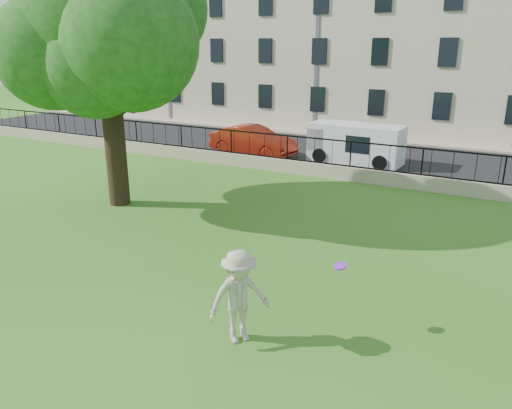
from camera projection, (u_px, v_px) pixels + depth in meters
The scene contains 11 objects.
ground at pixel (184, 297), 11.76m from camera, with size 120.00×120.00×0.00m, color #355E16.
retaining_wall at pixel (349, 174), 21.67m from camera, with size 50.00×0.40×0.60m, color tan.
iron_railing at pixel (350, 154), 21.41m from camera, with size 50.00×0.05×1.13m.
street at pixel (378, 159), 25.69m from camera, with size 60.00×9.00×0.01m, color black.
sidewalk at pixel (402, 141), 30.01m from camera, with size 60.00×1.40×0.12m, color tan.
building_row at pixel (432, 23), 32.62m from camera, with size 56.40×10.40×13.80m.
tree at pixel (103, 24), 16.78m from camera, with size 7.86×6.06×9.60m.
man at pixel (239, 297), 9.78m from camera, with size 1.26×0.72×1.95m, color #B4AC92.
frisbee at pixel (340, 266), 10.15m from camera, with size 0.27×0.27×0.03m, color purple.
red_sedan at pixel (253, 141), 26.33m from camera, with size 1.64×4.70×1.55m, color #AA2714.
white_van at pixel (356, 144), 24.70m from camera, with size 4.54×1.77×1.91m, color silver.
Camera 1 is at (6.53, -8.40, 5.72)m, focal length 35.00 mm.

